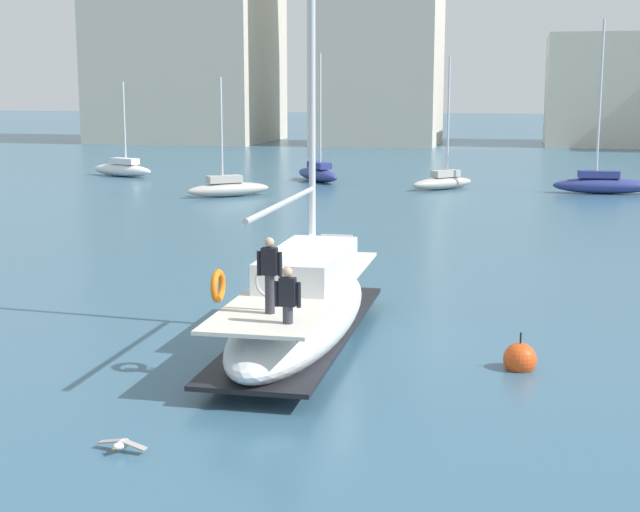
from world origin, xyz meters
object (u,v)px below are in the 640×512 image
object	(u,v)px
moored_sloop_near	(603,183)
moored_catamaran	(228,187)
moored_cutter_left	(122,168)
seagull	(122,444)
moored_cutter_right	(318,172)
moored_sloop_far	(443,180)
main_sailboat	(302,307)
mooring_buoy	(520,359)

from	to	relation	value
moored_sloop_near	moored_catamaran	world-z (taller)	moored_sloop_near
moored_sloop_near	moored_cutter_left	bearing A→B (deg)	173.06
seagull	moored_cutter_left	bearing A→B (deg)	114.31
moored_sloop_near	moored_cutter_right	distance (m)	17.79
moored_sloop_near	moored_sloop_far	world-z (taller)	moored_sloop_near
main_sailboat	moored_sloop_near	size ratio (longest dim) A/B	1.36
moored_cutter_left	moored_sloop_near	bearing A→B (deg)	-6.94
moored_catamaran	moored_sloop_near	bearing A→B (deg)	16.34
moored_catamaran	mooring_buoy	xyz separation A→B (m)	(16.22, -29.44, -0.30)
moored_cutter_right	mooring_buoy	distance (m)	40.97
main_sailboat	moored_cutter_left	world-z (taller)	main_sailboat
seagull	mooring_buoy	xyz separation A→B (m)	(6.47, 6.20, 0.08)
main_sailboat	moored_sloop_far	world-z (taller)	main_sailboat
moored_cutter_right	seagull	bearing A→B (deg)	-81.53
moored_cutter_left	mooring_buoy	xyz separation A→B (m)	(27.00, -39.27, -0.33)
moored_sloop_far	moored_cutter_left	world-z (taller)	moored_sloop_far
moored_cutter_right	mooring_buoy	xyz separation A→B (m)	(13.17, -38.80, -0.36)
mooring_buoy	moored_sloop_far	bearing A→B (deg)	97.69
moored_sloop_near	moored_sloop_far	xyz separation A→B (m)	(-9.14, 0.35, -0.10)
moored_sloop_near	moored_cutter_left	size ratio (longest dim) A/B	1.53
moored_sloop_near	seagull	world-z (taller)	moored_sloop_near
main_sailboat	moored_cutter_left	distance (m)	44.24
main_sailboat	moored_sloop_far	distance (m)	34.95
moored_cutter_left	mooring_buoy	size ratio (longest dim) A/B	6.64
moored_sloop_near	moored_cutter_right	size ratio (longest dim) A/B	1.20
moored_sloop_far	moored_catamaran	distance (m)	13.04
moored_sloop_near	main_sailboat	bearing A→B (deg)	-105.13
moored_cutter_left	moored_cutter_right	xyz separation A→B (m)	(13.83, -0.47, 0.04)
main_sailboat	mooring_buoy	size ratio (longest dim) A/B	13.74
moored_sloop_far	mooring_buoy	size ratio (longest dim) A/B	8.09
main_sailboat	moored_cutter_right	size ratio (longest dim) A/B	1.63
seagull	moored_cutter_right	bearing A→B (deg)	98.47
moored_cutter_right	mooring_buoy	bearing A→B (deg)	-71.25
moored_sloop_far	main_sailboat	bearing A→B (deg)	-90.36
mooring_buoy	moored_cutter_right	bearing A→B (deg)	108.75
main_sailboat	moored_sloop_far	xyz separation A→B (m)	(0.22, 34.95, -0.38)
main_sailboat	moored_catamaran	xyz separation A→B (m)	(-11.16, 28.59, -0.39)
moored_cutter_right	moored_sloop_far	bearing A→B (deg)	-19.76
main_sailboat	moored_cutter_left	xyz separation A→B (m)	(-21.95, 38.41, -0.37)
main_sailboat	moored_catamaran	distance (m)	30.69
moored_catamaran	moored_cutter_left	size ratio (longest dim) A/B	1.03
moored_sloop_far	moored_sloop_near	bearing A→B (deg)	-2.17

